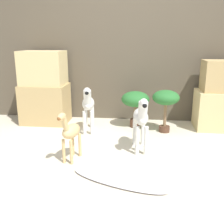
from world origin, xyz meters
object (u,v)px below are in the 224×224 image
(zebra_left, at_px, (88,104))
(surfboard, at_px, (117,179))
(giraffe_figurine, at_px, (70,132))
(potted_palm_front, at_px, (166,100))
(potted_palm_back, at_px, (135,101))
(zebra_right, at_px, (141,118))

(zebra_left, bearing_deg, surfboard, -67.94)
(giraffe_figurine, height_order, potted_palm_front, potted_palm_front)
(giraffe_figurine, bearing_deg, surfboard, -35.78)
(zebra_left, height_order, potted_palm_front, zebra_left)
(giraffe_figurine, distance_m, potted_palm_back, 1.36)
(giraffe_figurine, relative_size, potted_palm_front, 0.96)
(potted_palm_front, bearing_deg, potted_palm_back, 157.86)
(giraffe_figurine, height_order, surfboard, giraffe_figurine)
(zebra_right, bearing_deg, zebra_left, 141.77)
(zebra_left, distance_m, surfboard, 1.43)
(zebra_left, xyz_separation_m, potted_palm_front, (1.05, 0.12, 0.06))
(giraffe_figurine, bearing_deg, potted_palm_front, 44.17)
(surfboard, bearing_deg, potted_palm_front, 69.34)
(giraffe_figurine, bearing_deg, zebra_right, 24.67)
(zebra_left, xyz_separation_m, potted_palm_back, (0.63, 0.29, 0.00))
(zebra_right, relative_size, surfboard, 0.69)
(potted_palm_front, bearing_deg, surfboard, -110.66)
(potted_palm_front, bearing_deg, zebra_right, -115.41)
(potted_palm_front, relative_size, surfboard, 0.62)
(giraffe_figurine, distance_m, potted_palm_front, 1.48)
(zebra_left, bearing_deg, giraffe_figurine, -90.46)
(potted_palm_back, relative_size, surfboard, 0.56)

